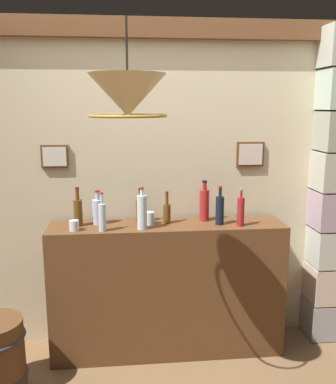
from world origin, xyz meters
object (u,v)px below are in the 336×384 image
Objects in this scene: liquor_bottle_amaro at (98,211)px; glass_tumbler_rocks at (149,218)px; liquor_bottle_mezcal at (204,204)px; liquor_bottle_brandy at (220,210)px; liquor_bottle_vermouth at (78,211)px; liquor_bottle_vodka at (102,217)px; liquor_bottle_tequila at (142,212)px; glass_tumbler_highball at (74,226)px; liquor_bottle_bourbon at (141,209)px; liquor_bottle_sherry at (241,211)px; liquor_bottle_scotch at (167,212)px; pendant_lamp at (128,97)px.

liquor_bottle_amaro is 0.38m from glass_tumbler_rocks.
liquor_bottle_amaro reaches higher than glass_tumbler_rocks.
glass_tumbler_rocks is (-0.41, -0.06, -0.08)m from liquor_bottle_mezcal.
liquor_bottle_amaro is 0.88m from liquor_bottle_brandy.
liquor_bottle_vermouth is 1.04× the size of liquor_bottle_vodka.
glass_tumbler_highball is (-0.47, 0.01, -0.09)m from liquor_bottle_tequila.
liquor_bottle_vodka is (-0.27, -0.22, 0.01)m from liquor_bottle_bourbon.
liquor_bottle_sherry is 0.96× the size of liquor_bottle_brandy.
liquor_bottle_tequila is at bearing -0.76° from glass_tumbler_highball.
liquor_bottle_bourbon is at bearing 122.61° from glass_tumbler_rocks.
glass_tumbler_highball is (-0.66, -0.12, -0.05)m from liquor_bottle_scotch.
liquor_bottle_bourbon reaches higher than liquor_bottle_amaro.
liquor_bottle_mezcal reaches higher than liquor_bottle_amaro.
pendant_lamp reaches higher than liquor_bottle_brandy.
liquor_bottle_vodka is at bearing 106.87° from pendant_lamp.
liquor_bottle_tequila is at bearing 4.85° from liquor_bottle_vodka.
liquor_bottle_vodka is 0.96× the size of liquor_bottle_brandy.
glass_tumbler_highball is (-1.03, -0.05, -0.07)m from liquor_bottle_brandy.
liquor_bottle_scotch is at bearing -20.39° from liquor_bottle_bourbon.
glass_tumbler_highball is at bearing -177.08° from liquor_bottle_brandy.
pendant_lamp is at bearing -59.04° from glass_tumbler_highball.
pendant_lamp reaches higher than liquor_bottle_vermouth.
liquor_bottle_sherry is at bearing 38.40° from pendant_lamp.
liquor_bottle_vermouth is 1.00× the size of liquor_bottle_brandy.
liquor_bottle_tequila is at bearing -90.39° from liquor_bottle_bourbon.
liquor_bottle_scotch is 1.14m from pendant_lamp.
liquor_bottle_vermouth is at bearing 164.29° from liquor_bottle_tequila.
pendant_lamp is at bearing -73.13° from liquor_bottle_vodka.
glass_tumbler_rocks is at bearing -7.79° from liquor_bottle_amaro.
liquor_bottle_sherry is at bearing -36.75° from liquor_bottle_mezcal.
liquor_bottle_scotch is 0.78× the size of liquor_bottle_mezcal.
liquor_bottle_bourbon is at bearing 9.14° from liquor_bottle_vermouth.
liquor_bottle_brandy is (-0.14, 0.05, 0.00)m from liquor_bottle_sherry.
liquor_bottle_tequila is at bearing -15.71° from liquor_bottle_vermouth.
liquor_bottle_amaro is 0.23m from glass_tumbler_highball.
liquor_bottle_tequila reaches higher than glass_tumbler_rocks.
liquor_bottle_bourbon is 0.58m from liquor_bottle_brandy.
liquor_bottle_vodka is 0.55× the size of pendant_lamp.
liquor_bottle_bourbon reaches higher than liquor_bottle_scotch.
liquor_bottle_tequila is 0.20m from liquor_bottle_bourbon.
liquor_bottle_brandy is (0.83, 0.08, 0.01)m from liquor_bottle_vodka.
liquor_bottle_mezcal reaches higher than liquor_bottle_bourbon.
liquor_bottle_vodka reaches higher than glass_tumbler_rocks.
glass_tumbler_rocks is (0.33, 0.14, -0.06)m from liquor_bottle_vodka.
glass_tumbler_rocks reaches higher than glass_tumbler_highball.
liquor_bottle_brandy is at bearing -14.11° from liquor_bottle_bourbon.
liquor_bottle_sherry is at bearing 1.71° from liquor_bottle_vodka.
liquor_bottle_brandy is (0.56, 0.06, -0.01)m from liquor_bottle_tequila.
liquor_bottle_amaro reaches higher than glass_tumbler_highball.
liquor_bottle_mezcal is 0.96m from glass_tumbler_highball.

